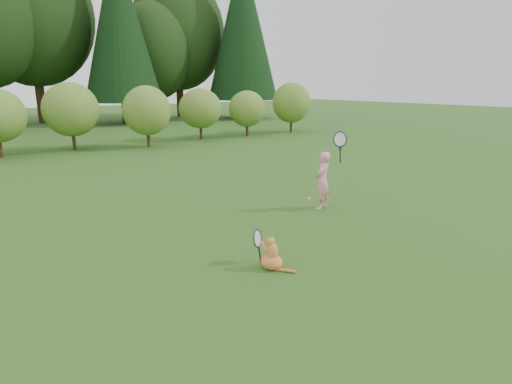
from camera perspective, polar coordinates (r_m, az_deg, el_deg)
ground at (r=7.83m, az=2.29°, el=-6.36°), size 100.00×100.00×0.00m
shrub_row at (r=19.32m, az=-22.70°, el=9.19°), size 28.00×3.00×2.80m
child at (r=9.66m, az=8.94°, el=1.70°), size 0.79×0.57×1.94m
cat at (r=6.58m, az=2.01°, el=-7.96°), size 0.41×0.71×0.71m
tennis_ball at (r=8.18m, az=7.13°, el=-0.90°), size 0.06×0.06×0.06m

